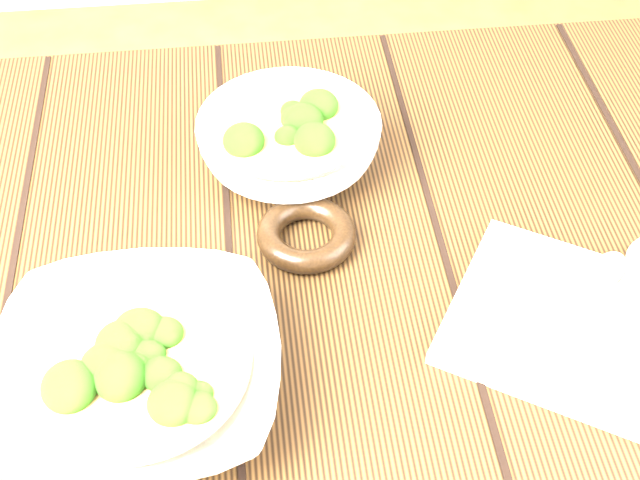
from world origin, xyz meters
TOP-DOWN VIEW (x-y plane):
  - table at (0.00, 0.00)m, footprint 1.20×0.80m
  - soup_bowl_front at (-0.10, -0.09)m, footprint 0.23×0.23m
  - soup_bowl_back at (0.05, 0.17)m, footprint 0.21×0.21m
  - trivet at (0.05, 0.06)m, footprint 0.12×0.12m
  - napkin at (0.28, -0.07)m, footprint 0.28×0.26m
  - spoon_left at (0.29, -0.04)m, footprint 0.14×0.14m
  - spoon_right at (0.33, -0.03)m, footprint 0.13×0.14m

SIDE VIEW (x-z plane):
  - table at x=0.00m, z-range 0.26..1.01m
  - napkin at x=0.28m, z-range 0.75..0.76m
  - trivet at x=0.05m, z-range 0.75..0.77m
  - spoon_left at x=0.29m, z-range 0.76..0.77m
  - spoon_right at x=0.33m, z-range 0.76..0.77m
  - soup_bowl_front at x=-0.10m, z-range 0.75..0.81m
  - soup_bowl_back at x=0.05m, z-range 0.75..0.81m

